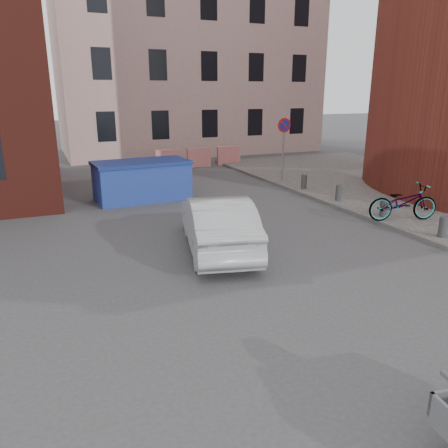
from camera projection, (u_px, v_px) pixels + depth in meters
name	position (u px, v px, depth m)	size (l,w,h in m)	color
ground	(262.00, 301.00, 8.27)	(120.00, 120.00, 0.00)	#38383A
building_pink	(186.00, 40.00, 27.85)	(16.00, 8.00, 14.00)	#C29E95
no_parking_sign	(284.00, 136.00, 18.29)	(0.60, 0.09, 2.65)	gray
bollards	(383.00, 207.00, 13.40)	(0.22, 9.02, 0.55)	#3A3A3D
barriers	(199.00, 157.00, 22.90)	(4.70, 0.18, 1.00)	red
dumpster	(142.00, 180.00, 15.87)	(3.49, 1.96, 1.42)	#213B9D
silver_car	(218.00, 223.00, 10.77)	(1.46, 4.19, 1.38)	#A6A9AD
bicycle	(403.00, 202.00, 12.91)	(0.73, 2.08, 1.09)	black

